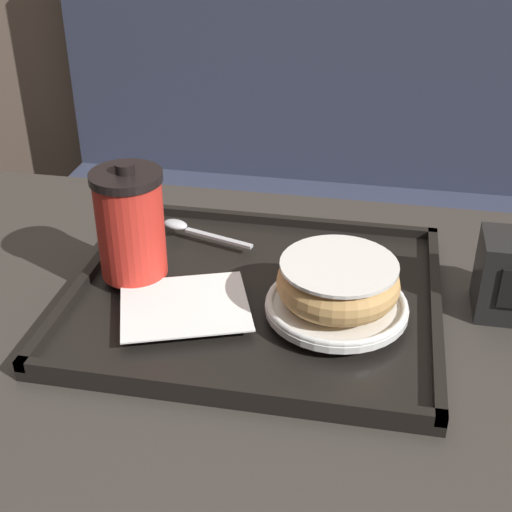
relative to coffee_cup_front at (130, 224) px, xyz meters
The scene contains 8 objects.
booth_bench 1.01m from the coffee_cup_front, 73.37° to the left, with size 1.51×0.44×1.00m.
cafe_table 0.27m from the coffee_cup_front, ahead, with size 1.05×0.64×0.72m.
serving_tray 0.17m from the coffee_cup_front, ahead, with size 0.42×0.37×0.02m.
napkin_paper 0.12m from the coffee_cup_front, 36.77° to the right, with size 0.17×0.16×0.00m.
coffee_cup_front is the anchor object (origin of this frame).
plate_with_chocolate_donut 0.25m from the coffee_cup_front, ahead, with size 0.16×0.16×0.01m.
donut_chocolate_glazed 0.25m from the coffee_cup_front, ahead, with size 0.13×0.13×0.05m.
spoon 0.13m from the coffee_cup_front, 73.51° to the left, with size 0.13×0.05×0.01m.
Camera 1 is at (0.15, -0.67, 1.20)m, focal length 50.00 mm.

